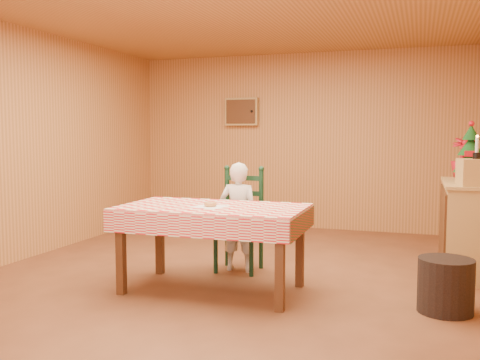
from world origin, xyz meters
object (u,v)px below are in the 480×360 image
crate (476,172)px  ladder_chair (240,222)px  christmas_tree (470,153)px  dining_table (213,215)px  seated_child (239,217)px  storage_bin (446,285)px  shelf_unit (469,227)px

crate → ladder_chair: bearing=-174.1°
crate → christmas_tree: 0.67m
ladder_chair → christmas_tree: christmas_tree is taller
christmas_tree → dining_table: bearing=-143.4°
seated_child → christmas_tree: christmas_tree is taller
ladder_chair → christmas_tree: (2.25, 0.88, 0.71)m
seated_child → christmas_tree: (2.25, 0.94, 0.65)m
christmas_tree → seated_child: bearing=-157.4°
ladder_chair → crate: 2.33m
seated_child → storage_bin: seated_child is taller
dining_table → storage_bin: (1.97, 0.04, -0.47)m
shelf_unit → crate: bearing=-88.8°
ladder_chair → storage_bin: ladder_chair is taller
seated_child → crate: (2.25, 0.29, 0.49)m
shelf_unit → crate: crate is taller
ladder_chair → christmas_tree: 2.52m
shelf_unit → storage_bin: shelf_unit is taller
seated_child → shelf_unit: size_ratio=0.91×
dining_table → christmas_tree: bearing=36.6°
christmas_tree → ladder_chair: bearing=-158.6°
ladder_chair → shelf_unit: 2.33m
ladder_chair → shelf_unit: bearing=15.7°
dining_table → shelf_unit: 2.66m
seated_child → crate: size_ratio=3.75×
crate → storage_bin: size_ratio=0.69×
storage_bin → dining_table: bearing=-179.0°
seated_child → shelf_unit: bearing=-162.9°
ladder_chair → crate: crate is taller
dining_table → seated_child: size_ratio=1.47×
dining_table → ladder_chair: (-0.00, 0.79, -0.18)m
seated_child → crate: bearing=-172.7°
shelf_unit → christmas_tree: bearing=88.0°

